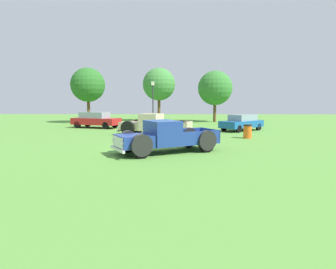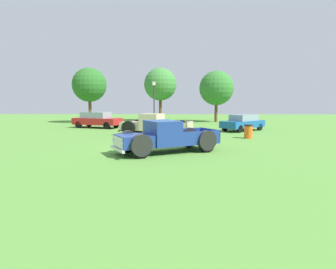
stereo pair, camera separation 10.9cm
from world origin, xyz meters
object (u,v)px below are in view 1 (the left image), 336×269
at_px(sedan_distant_b, 96,120).
at_px(oak_tree_west, 159,84).
at_px(lamp_post_near, 153,103).
at_px(picnic_table, 143,123).
at_px(trash_can, 248,131).
at_px(oak_tree_east, 215,88).
at_px(pickup_truck_foreground, 161,138).
at_px(oak_tree_center, 88,85).
at_px(sedan_distant_a, 242,122).
at_px(pickup_truck_behind_left, 150,125).

height_order(sedan_distant_b, oak_tree_west, oak_tree_west).
height_order(lamp_post_near, picnic_table, lamp_post_near).
bearing_deg(oak_tree_west, picnic_table, -96.48).
xyz_separation_m(picnic_table, trash_can, (7.95, -7.33, -0.01)).
distance_m(lamp_post_near, oak_tree_west, 8.00).
xyz_separation_m(trash_can, oak_tree_east, (-0.03, 15.59, 3.58)).
relative_size(pickup_truck_foreground, picnic_table, 2.59).
distance_m(trash_can, oak_tree_center, 20.86).
relative_size(sedan_distant_a, picnic_table, 2.00).
bearing_deg(pickup_truck_foreground, trash_can, 45.10).
relative_size(pickup_truck_behind_left, oak_tree_center, 0.88).
relative_size(lamp_post_near, oak_tree_center, 0.71).
height_order(sedan_distant_a, oak_tree_east, oak_tree_east).
distance_m(sedan_distant_a, picnic_table, 9.04).
bearing_deg(trash_can, sedan_distant_a, 80.95).
height_order(pickup_truck_behind_left, oak_tree_center, oak_tree_center).
bearing_deg(pickup_truck_foreground, oak_tree_center, 114.95).
bearing_deg(picnic_table, sedan_distant_b, 177.31).
bearing_deg(oak_tree_center, sedan_distant_b, -68.98).
bearing_deg(oak_tree_west, oak_tree_east, -11.42).
bearing_deg(pickup_truck_foreground, oak_tree_west, 92.82).
relative_size(pickup_truck_foreground, trash_can, 5.79).
bearing_deg(sedan_distant_a, pickup_truck_foreground, -121.07).
height_order(pickup_truck_foreground, sedan_distant_b, pickup_truck_foreground).
bearing_deg(oak_tree_center, pickup_truck_behind_left, -57.02).
bearing_deg(lamp_post_near, pickup_truck_foreground, -84.77).
distance_m(pickup_truck_behind_left, sedan_distant_b, 8.27).
distance_m(sedan_distant_b, oak_tree_east, 15.15).
relative_size(trash_can, oak_tree_center, 0.15).
bearing_deg(lamp_post_near, oak_tree_west, 88.08).
distance_m(sedan_distant_b, oak_tree_center, 7.83).
bearing_deg(pickup_truck_behind_left, trash_can, -12.35).
distance_m(sedan_distant_b, trash_can, 14.55).
distance_m(pickup_truck_foreground, oak_tree_east, 22.34).
bearing_deg(sedan_distant_b, trash_can, -31.21).
xyz_separation_m(pickup_truck_behind_left, oak_tree_center, (-8.14, 12.55, 3.60)).
relative_size(trash_can, oak_tree_east, 0.15).
height_order(sedan_distant_b, trash_can, sedan_distant_b).
bearing_deg(oak_tree_east, oak_tree_center, -174.03).
distance_m(picnic_table, oak_tree_west, 10.53).
relative_size(pickup_truck_foreground, sedan_distant_b, 1.14).
distance_m(pickup_truck_foreground, picnic_table, 13.27).
bearing_deg(sedan_distant_b, sedan_distant_a, -10.37).
xyz_separation_m(sedan_distant_a, oak_tree_west, (-7.66, 11.86, 3.85)).
bearing_deg(sedan_distant_a, trash_can, -99.05).
relative_size(pickup_truck_behind_left, sedan_distant_b, 1.16).
bearing_deg(picnic_table, oak_tree_west, 83.52).
height_order(sedan_distant_a, oak_tree_west, oak_tree_west).
distance_m(picnic_table, oak_tree_east, 11.99).
distance_m(sedan_distant_a, trash_can, 5.18).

